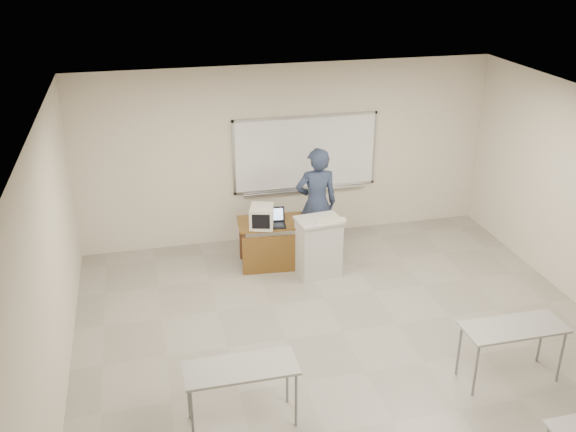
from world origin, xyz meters
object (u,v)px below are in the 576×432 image
object	(u,v)px
podium	(318,247)
crt_monitor	(262,216)
instructor_desk	(280,237)
laptop	(274,221)
keyboard	(331,220)
mouse	(311,215)
presenter	(316,204)
whiteboard	(306,154)

from	to	relation	value
podium	crt_monitor	world-z (taller)	crt_monitor
instructor_desk	laptop	world-z (taller)	laptop
laptop	keyboard	distance (m)	0.92
instructor_desk	podium	world-z (taller)	podium
crt_monitor	mouse	xyz separation A→B (m)	(0.83, 0.17, -0.14)
instructor_desk	mouse	bearing A→B (deg)	20.77
presenter	keyboard	bearing A→B (deg)	94.09
mouse	presenter	bearing A→B (deg)	31.09
whiteboard	crt_monitor	distance (m)	1.59
crt_monitor	keyboard	xyz separation A→B (m)	(0.95, -0.47, 0.03)
whiteboard	mouse	bearing A→B (deg)	-99.08
instructor_desk	podium	bearing A→B (deg)	-30.24
instructor_desk	podium	size ratio (longest dim) A/B	1.36
whiteboard	instructor_desk	bearing A→B (deg)	-122.55
podium	mouse	xyz separation A→B (m)	(0.03, 0.52, 0.30)
whiteboard	podium	bearing A→B (deg)	-96.88
mouse	presenter	size ratio (longest dim) A/B	0.05
instructor_desk	whiteboard	bearing A→B (deg)	62.12
laptop	mouse	xyz separation A→B (m)	(0.65, 0.17, -0.04)
keyboard	laptop	bearing A→B (deg)	155.14
podium	laptop	xyz separation A→B (m)	(-0.62, 0.35, 0.34)
crt_monitor	presenter	xyz separation A→B (m)	(0.93, 0.24, 0.02)
mouse	presenter	distance (m)	0.20
whiteboard	laptop	world-z (taller)	whiteboard
keyboard	presenter	world-z (taller)	presenter
laptop	whiteboard	bearing A→B (deg)	61.44
crt_monitor	mouse	bearing A→B (deg)	27.71
podium	crt_monitor	distance (m)	0.98
podium	keyboard	size ratio (longest dim) A/B	2.07
podium	crt_monitor	bearing A→B (deg)	150.51
keyboard	presenter	xyz separation A→B (m)	(-0.02, 0.71, -0.02)
laptop	presenter	xyz separation A→B (m)	(0.75, 0.24, 0.12)
presenter	whiteboard	bearing A→B (deg)	-91.24
instructor_desk	laptop	size ratio (longest dim) A/B	3.75
podium	keyboard	world-z (taller)	keyboard
crt_monitor	presenter	world-z (taller)	presenter
podium	instructor_desk	bearing A→B (deg)	139.11
whiteboard	mouse	distance (m)	1.19
mouse	whiteboard	bearing A→B (deg)	79.45
instructor_desk	crt_monitor	bearing A→B (deg)	-172.09
podium	whiteboard	bearing A→B (deg)	77.14
crt_monitor	mouse	distance (m)	0.86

